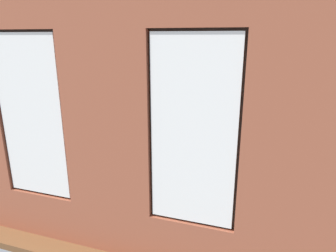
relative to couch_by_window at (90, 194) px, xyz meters
name	(u,v)px	position (x,y,z in m)	size (l,w,h in m)	color
ground_plane	(177,166)	(-0.75, -2.23, -0.38)	(6.45, 6.52, 0.10)	brown
brick_wall_with_windows	(107,121)	(-0.75, 0.65, 1.41)	(5.85, 0.30, 3.50)	#9E5138
white_wall_right	(53,79)	(2.13, -2.03, 1.42)	(0.10, 5.52, 3.50)	white
couch_by_window	(90,194)	(0.00, 0.00, 0.00)	(1.79, 0.87, 0.80)	black
couch_left	(289,180)	(-2.97, -1.48, 0.00)	(0.95, 1.84, 0.80)	black
coffee_table	(163,149)	(-0.49, -2.06, 0.06)	(1.47, 0.71, 0.45)	tan
cup_ceramic	(157,142)	(-0.31, -2.15, 0.16)	(0.08, 0.08, 0.10)	silver
table_plant_small	(183,140)	(-0.90, -2.18, 0.25)	(0.15, 0.15, 0.25)	#47423D
remote_black	(163,146)	(-0.49, -2.06, 0.13)	(0.05, 0.17, 0.02)	black
remote_gray	(142,145)	(-0.05, -1.95, 0.13)	(0.05, 0.17, 0.02)	#59595B
media_console	(80,137)	(1.83, -2.42, -0.05)	(1.01, 0.42, 0.56)	black
tv_flatscreen	(77,110)	(1.83, -2.42, 0.65)	(1.18, 0.20, 0.83)	black
papasan_chair	(175,121)	(-0.11, -4.12, 0.10)	(1.02, 1.02, 0.66)	olive
potted_plant_between_couches	(174,188)	(-1.35, -0.05, 0.31)	(0.83, 0.68, 1.39)	brown
potted_plant_corner_far_left	(315,205)	(-3.13, 0.10, 0.45)	(0.95, 0.95, 1.21)	#47423D
potted_plant_foreground_right	(126,103)	(1.53, -4.45, 0.41)	(0.85, 0.88, 1.35)	gray
potted_plant_corner_near_left	(291,118)	(-3.13, -4.49, 0.33)	(0.80, 0.78, 1.39)	beige
potted_plant_mid_room_small	(231,144)	(-1.81, -2.88, 0.02)	(0.32, 0.32, 0.52)	gray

